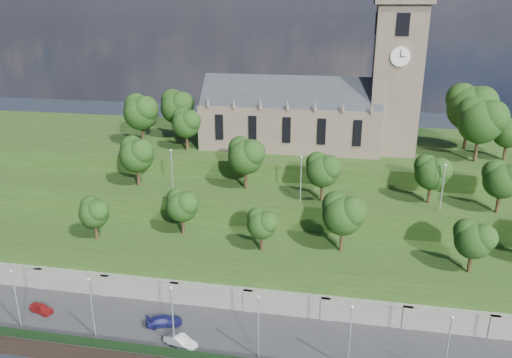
% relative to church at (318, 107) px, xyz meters
% --- Properties ---
extents(promenade, '(160.00, 12.00, 2.00)m').
position_rel_church_xyz_m(promenade, '(-0.79, -39.98, -21.52)').
color(promenade, '#2D2D30').
rests_on(promenade, ground).
extents(retaining_wall, '(160.00, 2.10, 5.00)m').
position_rel_church_xyz_m(retaining_wall, '(-0.79, -34.01, -20.02)').
color(retaining_wall, slate).
rests_on(retaining_wall, ground).
extents(embankment_lower, '(160.00, 12.00, 8.00)m').
position_rel_church_xyz_m(embankment_lower, '(-0.79, -27.98, -18.52)').
color(embankment_lower, '#223F15').
rests_on(embankment_lower, ground).
extents(embankment_upper, '(160.00, 10.00, 12.00)m').
position_rel_church_xyz_m(embankment_upper, '(-0.79, -16.98, -16.52)').
color(embankment_upper, '#223F15').
rests_on(embankment_upper, ground).
extents(hilltop, '(160.00, 32.00, 15.00)m').
position_rel_church_xyz_m(hilltop, '(-0.79, 4.02, -15.02)').
color(hilltop, '#223F15').
rests_on(hilltop, ground).
extents(church, '(38.60, 12.35, 27.60)m').
position_rel_church_xyz_m(church, '(0.00, 0.00, 0.00)').
color(church, brown).
rests_on(church, hilltop).
extents(trees_lower, '(63.92, 8.62, 8.26)m').
position_rel_church_xyz_m(trees_lower, '(1.95, -27.82, -9.74)').
color(trees_lower, '#302112').
rests_on(trees_lower, embankment_lower).
extents(trees_upper, '(60.22, 8.33, 8.41)m').
position_rel_church_xyz_m(trees_upper, '(-0.51, -17.66, -5.20)').
color(trees_upper, '#302112').
rests_on(trees_upper, embankment_upper).
extents(trees_hilltop, '(70.47, 16.51, 11.84)m').
position_rel_church_xyz_m(trees_hilltop, '(5.44, -0.61, -0.59)').
color(trees_hilltop, '#302112').
rests_on(trees_hilltop, hilltop).
extents(lamp_posts_promenade, '(60.36, 0.36, 8.01)m').
position_rel_church_xyz_m(lamp_posts_promenade, '(-2.79, -43.48, -15.91)').
color(lamp_posts_promenade, '#B2B2B7').
rests_on(lamp_posts_promenade, promenade).
extents(lamp_posts_upper, '(40.36, 0.36, 7.08)m').
position_rel_church_xyz_m(lamp_posts_upper, '(-0.79, -19.98, -6.39)').
color(lamp_posts_upper, '#B2B2B7').
rests_on(lamp_posts_upper, embankment_upper).
extents(car_left, '(3.68, 2.33, 1.17)m').
position_rel_church_xyz_m(car_left, '(-32.10, -40.17, -19.94)').
color(car_left, maroon).
rests_on(car_left, promenade).
extents(car_middle, '(4.47, 3.00, 1.39)m').
position_rel_church_xyz_m(car_middle, '(-12.11, -43.32, -19.82)').
color(car_middle, '#A1A2A6').
rests_on(car_middle, promenade).
extents(car_right, '(4.76, 3.31, 1.28)m').
position_rel_church_xyz_m(car_right, '(-15.41, -39.78, -19.88)').
color(car_right, navy).
rests_on(car_right, promenade).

